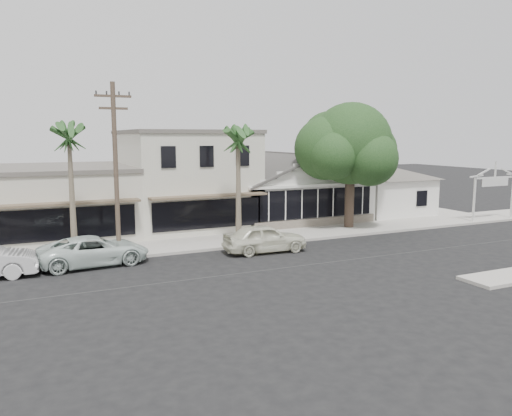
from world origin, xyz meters
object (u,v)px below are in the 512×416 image
shade_tree (348,146)px  car_0 (265,238)px  utility_pole (116,167)px  car_2 (94,251)px  arch_sign (495,179)px

shade_tree → car_0: bearing=-153.4°
utility_pole → car_2: size_ratio=1.71×
utility_pole → car_2: 4.34m
utility_pole → arch_sign: bearing=0.2°
car_0 → shade_tree: 10.44m
arch_sign → utility_pole: (-27.40, -0.10, 1.63)m
utility_pole → shade_tree: utility_pole is taller
utility_pole → shade_tree: 16.01m
shade_tree → utility_pole: bearing=-171.4°
arch_sign → car_0: 20.08m
shade_tree → arch_sign: bearing=-11.1°
car_2 → car_0: bearing=-100.9°
utility_pole → car_2: bearing=-149.7°
arch_sign → shade_tree: shade_tree is taller
car_0 → shade_tree: bearing=-60.2°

